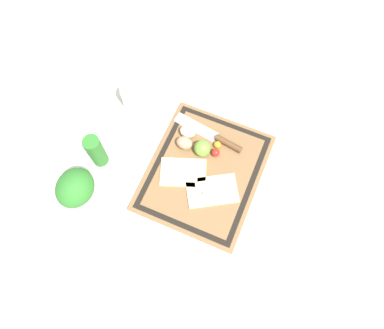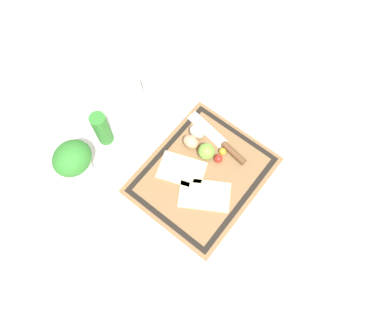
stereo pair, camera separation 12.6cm
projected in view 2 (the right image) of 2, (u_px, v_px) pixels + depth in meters
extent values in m
plane|color=silver|center=(203.00, 176.00, 1.28)|extent=(6.00, 6.00, 0.00)
cube|color=brown|center=(203.00, 175.00, 1.28)|extent=(0.44, 0.37, 0.01)
cube|color=black|center=(203.00, 174.00, 1.27)|extent=(0.42, 0.34, 0.00)
cube|color=brown|center=(203.00, 174.00, 1.27)|extent=(0.38, 0.30, 0.00)
cube|color=beige|center=(204.00, 195.00, 1.24)|extent=(0.17, 0.20, 0.01)
cube|color=beige|center=(208.00, 195.00, 1.23)|extent=(0.13, 0.15, 0.00)
sphere|color=silver|center=(195.00, 197.00, 1.22)|extent=(0.02, 0.02, 0.02)
sphere|color=silver|center=(215.00, 195.00, 1.22)|extent=(0.01, 0.01, 0.01)
cube|color=beige|center=(182.00, 170.00, 1.27)|extent=(0.15, 0.18, 0.01)
cube|color=beige|center=(178.00, 169.00, 1.27)|extent=(0.11, 0.14, 0.00)
sphere|color=silver|center=(190.00, 168.00, 1.26)|extent=(0.02, 0.02, 0.02)
sphere|color=silver|center=(173.00, 166.00, 1.26)|extent=(0.01, 0.01, 0.01)
cube|color=silver|center=(207.00, 129.00, 1.33)|extent=(0.06, 0.17, 0.00)
cylinder|color=brown|center=(234.00, 153.00, 1.29)|extent=(0.04, 0.10, 0.02)
ellipsoid|color=tan|center=(191.00, 142.00, 1.29)|extent=(0.04, 0.06, 0.04)
ellipsoid|color=beige|center=(197.00, 132.00, 1.30)|extent=(0.04, 0.06, 0.04)
sphere|color=#70A838|center=(206.00, 151.00, 1.27)|extent=(0.06, 0.06, 0.06)
sphere|color=red|center=(218.00, 159.00, 1.27)|extent=(0.03, 0.03, 0.03)
sphere|color=gold|center=(222.00, 152.00, 1.29)|extent=(0.03, 0.03, 0.03)
cylinder|color=white|center=(109.00, 143.00, 1.29)|extent=(0.09, 0.09, 0.07)
cylinder|color=#2D7528|center=(103.00, 131.00, 1.21)|extent=(0.05, 0.05, 0.17)
cylinder|color=silver|center=(155.00, 85.00, 1.36)|extent=(0.08, 0.08, 0.10)
cylinder|color=#D16023|center=(155.00, 90.00, 1.39)|extent=(0.07, 0.07, 0.04)
cylinder|color=silver|center=(153.00, 76.00, 1.31)|extent=(0.08, 0.08, 0.01)
cylinder|color=silver|center=(81.00, 170.00, 1.23)|extent=(0.08, 0.08, 0.10)
ellipsoid|color=#2D7528|center=(72.00, 158.00, 1.14)|extent=(0.13, 0.11, 0.10)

